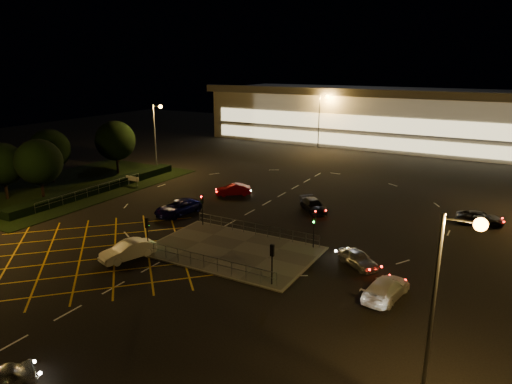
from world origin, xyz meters
The scene contains 24 objects.
ground centered at (0.00, 0.00, 0.00)m, with size 180.00×180.00×0.00m, color black.
pedestrian_island centered at (2.00, -2.00, 0.06)m, with size 14.00×9.00×0.12m, color #4C4944.
grass_verge centered at (-28.00, 6.00, 0.04)m, with size 18.00×30.00×0.08m, color black.
hedge centered at (-23.00, 6.00, 0.50)m, with size 2.00×26.00×1.00m, color black.
supermarket centered at (0.00, 61.95, 5.31)m, with size 72.00×26.50×10.50m.
streetlight_se centered at (20.44, -14.00, 6.56)m, with size 1.78×0.56×10.03m.
streetlight_nw centered at (-23.56, 18.00, 6.56)m, with size 1.78×0.56×10.03m.
streetlight_far_left centered at (-9.56, 48.00, 6.56)m, with size 1.78×0.56×10.03m.
signal_sw centered at (-4.00, -5.99, 2.37)m, with size 0.28×0.30×3.15m.
signal_se centered at (8.00, -5.99, 2.37)m, with size 0.28×0.30×3.15m.
signal_nw centered at (-4.00, 1.99, 2.37)m, with size 0.28×0.30×3.15m.
signal_ne centered at (8.00, 1.99, 2.37)m, with size 0.28×0.30×3.15m.
tree_a centered at (-30.00, -2.00, 4.33)m, with size 5.04×5.04×6.86m.
tree_b centered at (-32.00, 6.00, 4.64)m, with size 5.40×5.40×7.35m.
tree_c centered at (-28.00, 14.00, 4.95)m, with size 5.76×5.76×7.84m.
tree_d centered at (-34.00, 20.00, 4.02)m, with size 4.68×4.68×6.37m.
tree_e centered at (-26.00, 0.00, 4.64)m, with size 5.40×5.40×7.35m.
car_queue_white centered at (-4.74, -7.67, 0.77)m, with size 1.62×4.65×1.53m, color silver.
car_left_blue centered at (-8.47, 3.63, 0.76)m, with size 2.54×5.50×1.53m, color #0D0E4E.
car_far_dkgrey centered at (3.95, 11.83, 0.67)m, with size 1.88×4.62×1.34m, color black.
car_right_silver centered at (12.51, 0.39, 0.67)m, with size 1.58×3.93×1.34m, color silver.
car_circ_red centered at (-7.13, 12.80, 0.71)m, with size 1.50×4.30×1.42m, color maroon.
car_east_grey centered at (20.39, 16.26, 0.63)m, with size 2.10×4.55×1.27m, color black.
car_approach_white centered at (15.79, -3.68, 0.72)m, with size 2.03×4.98×1.45m, color silver.
Camera 1 is at (21.95, -33.25, 15.97)m, focal length 32.00 mm.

